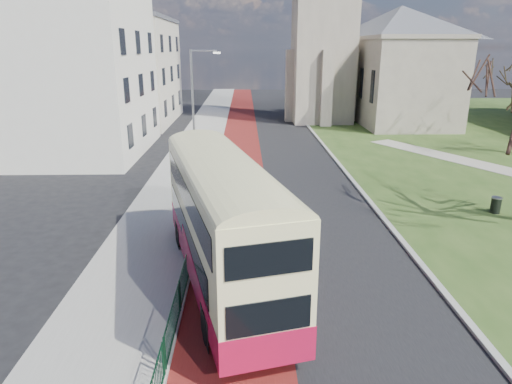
{
  "coord_description": "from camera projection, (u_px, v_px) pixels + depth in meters",
  "views": [
    {
      "loc": [
        -0.82,
        -15.1,
        8.23
      ],
      "look_at": [
        -0.32,
        4.5,
        2.0
      ],
      "focal_mm": 32.0,
      "sensor_mm": 36.0,
      "label": 1
    }
  ],
  "objects": [
    {
      "name": "litter_bin",
      "position": [
        496.0,
        205.0,
        23.52
      ],
      "size": [
        0.68,
        0.68,
        0.85
      ],
      "rotation": [
        0.0,
        0.0,
        -0.35
      ],
      "color": "black",
      "rests_on": "grass_green"
    },
    {
      "name": "ground",
      "position": [
        268.0,
        280.0,
        16.9
      ],
      "size": [
        160.0,
        160.0,
        0.0
      ],
      "primitive_type": "plane",
      "color": "black",
      "rests_on": "ground"
    },
    {
      "name": "streetlamp",
      "position": [
        195.0,
        101.0,
        32.55
      ],
      "size": [
        2.13,
        0.18,
        8.0
      ],
      "color": "gray",
      "rests_on": "pavement_west"
    },
    {
      "name": "road_carriageway",
      "position": [
        274.0,
        157.0,
        35.99
      ],
      "size": [
        9.0,
        120.0,
        0.01
      ],
      "primitive_type": "cube",
      "color": "black",
      "rests_on": "ground"
    },
    {
      "name": "pedestrian_railing",
      "position": [
        198.0,
        226.0,
        20.47
      ],
      "size": [
        0.07,
        24.0,
        1.12
      ],
      "color": "#0C351F",
      "rests_on": "ground"
    },
    {
      "name": "bus_lane",
      "position": [
        240.0,
        157.0,
        35.92
      ],
      "size": [
        3.4,
        120.0,
        0.01
      ],
      "primitive_type": "cube",
      "color": "#591414",
      "rests_on": "ground"
    },
    {
      "name": "kerb_west",
      "position": [
        217.0,
        156.0,
        35.86
      ],
      "size": [
        0.25,
        120.0,
        0.13
      ],
      "primitive_type": "cube",
      "color": "#999993",
      "rests_on": "ground"
    },
    {
      "name": "street_block_far",
      "position": [
        126.0,
        70.0,
        51.02
      ],
      "size": [
        10.3,
        16.3,
        11.5
      ],
      "color": "beige",
      "rests_on": "ground"
    },
    {
      "name": "street_block_near",
      "position": [
        75.0,
        70.0,
        35.55
      ],
      "size": [
        10.3,
        14.3,
        13.0
      ],
      "color": "silver",
      "rests_on": "ground"
    },
    {
      "name": "bus",
      "position": [
        223.0,
        217.0,
        15.86
      ],
      "size": [
        5.15,
        11.2,
        4.57
      ],
      "rotation": [
        0.0,
        0.0,
        0.25
      ],
      "color": "#A40F33",
      "rests_on": "ground"
    },
    {
      "name": "pavement_west",
      "position": [
        192.0,
        156.0,
        35.82
      ],
      "size": [
        4.0,
        120.0,
        0.12
      ],
      "primitive_type": "cube",
      "color": "gray",
      "rests_on": "ground"
    },
    {
      "name": "gothic_church",
      "position": [
        367.0,
        0.0,
        49.43
      ],
      "size": [
        16.38,
        18.0,
        40.0
      ],
      "color": "gray",
      "rests_on": "ground"
    },
    {
      "name": "kerb_east",
      "position": [
        328.0,
        150.0,
        37.99
      ],
      "size": [
        0.25,
        80.0,
        0.13
      ],
      "primitive_type": "cube",
      "color": "#999993",
      "rests_on": "ground"
    }
  ]
}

